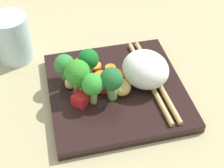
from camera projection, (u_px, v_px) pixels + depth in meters
ground_plane at (116, 98)px, 59.00cm from camera, size 110.00×110.00×2.00cm
square_plate at (116, 90)px, 57.68cm from camera, size 23.48×23.48×1.78cm
rice_mound at (145, 69)px, 55.83cm from camera, size 10.87×11.08×6.19cm
broccoli_floret_0 at (112, 81)px, 52.43cm from camera, size 3.84×3.84×6.36cm
broccoli_floret_1 at (65, 66)px, 56.27cm from camera, size 3.56×3.56×5.35cm
broccoli_floret_2 at (93, 85)px, 51.82cm from camera, size 3.61×3.61×5.91cm
broccoli_floret_3 at (77, 73)px, 52.85cm from camera, size 4.30×4.30×6.83cm
broccoli_floret_4 at (88, 60)px, 57.25cm from camera, size 3.71×3.71×5.33cm
carrot_slice_0 at (94, 90)px, 55.98cm from camera, size 3.53×3.53×0.60cm
carrot_slice_1 at (102, 77)px, 58.33cm from camera, size 4.48×4.48×0.62cm
carrot_slice_2 at (95, 66)px, 60.58cm from camera, size 2.72×2.72×0.59cm
carrot_slice_3 at (109, 68)px, 60.07cm from camera, size 2.14×2.14×0.60cm
pepper_chunk_0 at (79, 66)px, 59.91cm from camera, size 3.25×3.30×1.47cm
pepper_chunk_1 at (84, 78)px, 57.62cm from camera, size 3.00×2.60×1.32cm
pepper_chunk_2 at (105, 85)px, 56.29cm from camera, size 3.48×3.45×1.41cm
pepper_chunk_3 at (123, 76)px, 57.42cm from camera, size 2.92×2.36×2.13cm
pepper_chunk_4 at (80, 100)px, 53.39cm from camera, size 3.04×3.02×2.14cm
chicken_piece_2 at (122, 87)px, 55.41cm from camera, size 3.88×4.39×2.27cm
chicken_piece_4 at (71, 82)px, 56.39cm from camera, size 3.22×3.35×2.06cm
chopstick_pair at (152, 78)px, 58.00cm from camera, size 3.43×21.19×0.85cm
drinking_glass at (12, 38)px, 62.48cm from camera, size 7.12×7.12×9.24cm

